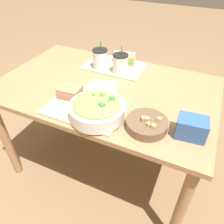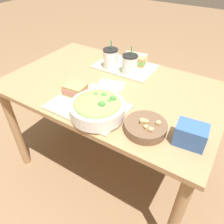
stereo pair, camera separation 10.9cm
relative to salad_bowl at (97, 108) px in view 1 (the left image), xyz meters
The scene contains 14 objects.
ground_plane 0.90m from the salad_bowl, 109.18° to the left, with size 12.00×12.00×0.00m, color #846647.
dining_table 0.36m from the salad_bowl, 109.18° to the left, with size 1.38×0.87×0.78m.
tray_near 0.11m from the salad_bowl, 160.12° to the left, with size 0.43×0.28×0.01m.
tray_far 0.59m from the salad_bowl, 105.20° to the left, with size 0.43×0.28×0.01m.
salad_bowl is the anchor object (origin of this frame).
soup_bowl 0.26m from the salad_bowl, ahead, with size 0.21×0.21×0.07m.
sandwich_near 0.24m from the salad_bowl, 158.24° to the left, with size 0.14×0.11×0.06m.
baguette_near 0.15m from the salad_bowl, 113.77° to the left, with size 0.17×0.08×0.07m.
sandwich_far 0.64m from the salad_bowl, 98.25° to the left, with size 0.14×0.11×0.06m.
baguette_far 0.68m from the salad_bowl, 99.91° to the left, with size 0.17×0.10×0.07m.
drink_cup_dark 0.54m from the salad_bowl, 115.26° to the left, with size 0.11×0.11×0.20m.
drink_cup_red 0.49m from the salad_bowl, 99.07° to the left, with size 0.11×0.11×0.20m.
chip_bag 0.47m from the salad_bowl, ahead, with size 0.15×0.11×0.10m.
napkin_folded 0.33m from the salad_bowl, 110.46° to the left, with size 0.19×0.16×0.00m.
Camera 1 is at (0.54, -1.07, 1.51)m, focal length 35.00 mm.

